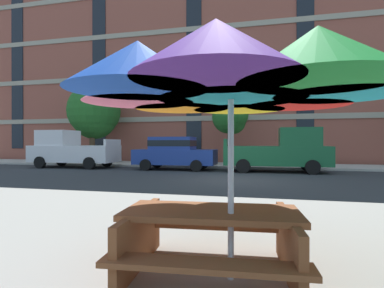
{
  "coord_description": "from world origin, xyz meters",
  "views": [
    {
      "loc": [
        1.05,
        -11.97,
        1.47
      ],
      "look_at": [
        -2.53,
        3.2,
        1.4
      ],
      "focal_mm": 28.13,
      "sensor_mm": 36.0,
      "label": 1
    }
  ],
  "objects_px": {
    "patio_umbrella": "(231,78)",
    "picnic_table": "(211,237)",
    "sedan_blue": "(174,152)",
    "street_tree_left": "(94,113)",
    "pickup_white": "(71,150)",
    "street_tree_middle": "(230,116)",
    "pickup_green": "(281,151)"
  },
  "relations": [
    {
      "from": "pickup_white",
      "to": "sedan_blue",
      "type": "xyz_separation_m",
      "value": [
        6.39,
        -0.0,
        -0.08
      ]
    },
    {
      "from": "sedan_blue",
      "to": "street_tree_left",
      "type": "height_order",
      "value": "street_tree_left"
    },
    {
      "from": "pickup_green",
      "to": "street_tree_left",
      "type": "relative_size",
      "value": 0.92
    },
    {
      "from": "pickup_green",
      "to": "patio_umbrella",
      "type": "relative_size",
      "value": 1.64
    },
    {
      "from": "sedan_blue",
      "to": "street_tree_middle",
      "type": "xyz_separation_m",
      "value": [
        2.68,
        2.94,
        2.17
      ]
    },
    {
      "from": "street_tree_left",
      "to": "patio_umbrella",
      "type": "relative_size",
      "value": 1.78
    },
    {
      "from": "pickup_green",
      "to": "street_tree_middle",
      "type": "distance_m",
      "value": 4.62
    },
    {
      "from": "patio_umbrella",
      "to": "picnic_table",
      "type": "bearing_deg",
      "value": 152.63
    },
    {
      "from": "sedan_blue",
      "to": "picnic_table",
      "type": "bearing_deg",
      "value": -71.7
    },
    {
      "from": "pickup_green",
      "to": "picnic_table",
      "type": "bearing_deg",
      "value": -96.4
    },
    {
      "from": "street_tree_left",
      "to": "picnic_table",
      "type": "distance_m",
      "value": 19.32
    },
    {
      "from": "pickup_white",
      "to": "street_tree_middle",
      "type": "bearing_deg",
      "value": 17.93
    },
    {
      "from": "pickup_green",
      "to": "street_tree_middle",
      "type": "xyz_separation_m",
      "value": [
        -2.89,
        2.94,
        2.09
      ]
    },
    {
      "from": "sedan_blue",
      "to": "patio_umbrella",
      "type": "bearing_deg",
      "value": -70.97
    },
    {
      "from": "pickup_white",
      "to": "street_tree_left",
      "type": "distance_m",
      "value": 3.98
    },
    {
      "from": "patio_umbrella",
      "to": "picnic_table",
      "type": "xyz_separation_m",
      "value": [
        -0.22,
        0.11,
        -1.62
      ]
    },
    {
      "from": "pickup_green",
      "to": "street_tree_left",
      "type": "bearing_deg",
      "value": 165.96
    },
    {
      "from": "picnic_table",
      "to": "pickup_green",
      "type": "bearing_deg",
      "value": 83.6
    },
    {
      "from": "street_tree_left",
      "to": "patio_umbrella",
      "type": "height_order",
      "value": "street_tree_left"
    },
    {
      "from": "pickup_white",
      "to": "street_tree_left",
      "type": "relative_size",
      "value": 0.92
    },
    {
      "from": "pickup_white",
      "to": "sedan_blue",
      "type": "bearing_deg",
      "value": -0.0
    },
    {
      "from": "pickup_white",
      "to": "picnic_table",
      "type": "distance_m",
      "value": 16.44
    },
    {
      "from": "pickup_white",
      "to": "pickup_green",
      "type": "bearing_deg",
      "value": 0.0
    },
    {
      "from": "sedan_blue",
      "to": "patio_umbrella",
      "type": "height_order",
      "value": "patio_umbrella"
    },
    {
      "from": "sedan_blue",
      "to": "picnic_table",
      "type": "relative_size",
      "value": 2.3
    },
    {
      "from": "street_tree_left",
      "to": "pickup_green",
      "type": "bearing_deg",
      "value": -14.04
    },
    {
      "from": "pickup_green",
      "to": "pickup_white",
      "type": "bearing_deg",
      "value": 180.0
    },
    {
      "from": "street_tree_left",
      "to": "street_tree_middle",
      "type": "height_order",
      "value": "street_tree_left"
    },
    {
      "from": "street_tree_left",
      "to": "picnic_table",
      "type": "relative_size",
      "value": 2.89
    },
    {
      "from": "pickup_white",
      "to": "pickup_green",
      "type": "xyz_separation_m",
      "value": [
        11.97,
        0.0,
        0.0
      ]
    },
    {
      "from": "street_tree_middle",
      "to": "patio_umbrella",
      "type": "relative_size",
      "value": 1.37
    },
    {
      "from": "street_tree_middle",
      "to": "pickup_green",
      "type": "bearing_deg",
      "value": -45.46
    }
  ]
}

